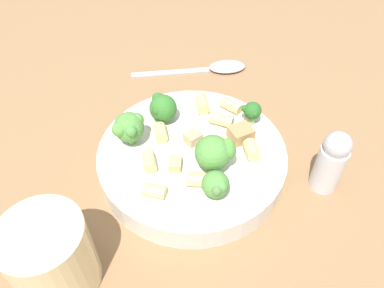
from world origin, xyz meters
TOP-DOWN VIEW (x-y plane):
  - ground_plane at (0.00, 0.00)m, footprint 2.00×2.00m
  - pasta_bowl at (0.00, 0.00)m, footprint 0.23×0.23m
  - broccoli_floret_0 at (0.01, -0.04)m, footprint 0.04×0.04m
  - broccoli_floret_1 at (-0.01, 0.06)m, footprint 0.04×0.04m
  - broccoli_floret_2 at (-0.01, -0.07)m, footprint 0.03×0.03m
  - broccoli_floret_3 at (0.09, 0.01)m, footprint 0.02×0.02m
  - broccoli_floret_4 at (-0.06, 0.04)m, footprint 0.04×0.04m
  - rigatoni_0 at (-0.05, 0.00)m, footprint 0.02×0.03m
  - rigatoni_1 at (0.06, -0.04)m, footprint 0.02×0.03m
  - rigatoni_2 at (-0.02, 0.04)m, footprint 0.02×0.03m
  - rigatoni_3 at (0.08, 0.04)m, footprint 0.02×0.03m
  - rigatoni_4 at (0.05, 0.02)m, footprint 0.03×0.03m
  - rigatoni_5 at (0.05, 0.06)m, footprint 0.02×0.03m
  - rigatoni_6 at (-0.07, -0.04)m, footprint 0.03×0.03m
  - rigatoni_7 at (-0.02, -0.05)m, footprint 0.03×0.02m
  - chicken_chunk_0 at (-0.03, -0.02)m, footprint 0.02×0.02m
  - chicken_chunk_1 at (0.01, 0.01)m, footprint 0.02×0.02m
  - chicken_chunk_2 at (0.06, -0.01)m, footprint 0.03×0.02m
  - drinking_glass at (-0.18, -0.07)m, footprint 0.08×0.08m
  - pepper_shaker at (0.13, -0.10)m, footprint 0.03×0.03m
  - spoon at (0.12, 0.17)m, footprint 0.18×0.09m

SIDE VIEW (x-z plane):
  - ground_plane at x=0.00m, z-range 0.00..0.00m
  - spoon at x=0.12m, z-range 0.00..0.01m
  - pasta_bowl at x=0.00m, z-range 0.00..0.03m
  - drinking_glass at x=-0.18m, z-range -0.01..0.08m
  - chicken_chunk_0 at x=-0.03m, z-range 0.03..0.04m
  - chicken_chunk_1 at x=0.01m, z-range 0.03..0.05m
  - rigatoni_3 at x=0.08m, z-range 0.03..0.05m
  - rigatoni_6 at x=-0.07m, z-range 0.03..0.05m
  - rigatoni_0 at x=-0.05m, z-range 0.03..0.05m
  - rigatoni_2 at x=-0.02m, z-range 0.03..0.05m
  - rigatoni_4 at x=0.05m, z-range 0.03..0.05m
  - rigatoni_7 at x=-0.02m, z-range 0.03..0.05m
  - rigatoni_5 at x=0.05m, z-range 0.03..0.05m
  - rigatoni_1 at x=0.06m, z-range 0.03..0.05m
  - chicken_chunk_2 at x=0.06m, z-range 0.03..0.05m
  - pepper_shaker at x=0.13m, z-range 0.00..0.08m
  - broccoli_floret_3 at x=0.09m, z-range 0.04..0.07m
  - broccoli_floret_2 at x=-0.01m, z-range 0.03..0.07m
  - broccoli_floret_1 at x=-0.01m, z-range 0.03..0.07m
  - broccoli_floret_4 at x=-0.06m, z-range 0.04..0.08m
  - broccoli_floret_0 at x=0.01m, z-range 0.04..0.08m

